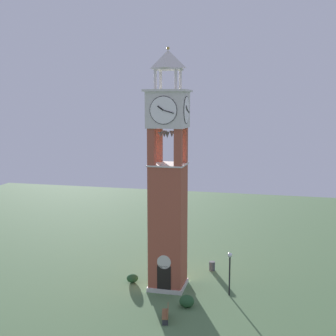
{
  "coord_description": "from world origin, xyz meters",
  "views": [
    {
      "loc": [
        8.41,
        -34.54,
        14.85
      ],
      "look_at": [
        0.0,
        0.0,
        9.72
      ],
      "focal_mm": 49.4,
      "sensor_mm": 36.0,
      "label": 1
    }
  ],
  "objects": [
    {
      "name": "clock_tower",
      "position": [
        -0.0,
        -0.0,
        8.11
      ],
      "size": [
        3.22,
        3.22,
        18.93
      ],
      "color": "#9E4C38",
      "rests_on": "ground"
    },
    {
      "name": "shrub_near_entry",
      "position": [
        2.2,
        -3.25,
        0.44
      ],
      "size": [
        1.08,
        1.08,
        0.89
      ],
      "primitive_type": "ellipsoid",
      "color": "#234C28",
      "rests_on": "ground"
    },
    {
      "name": "ground",
      "position": [
        0.0,
        0.0,
        0.0
      ],
      "size": [
        80.0,
        80.0,
        0.0
      ],
      "primitive_type": "plane",
      "color": "#517547"
    },
    {
      "name": "trash_bin",
      "position": [
        2.92,
        4.54,
        0.4
      ],
      "size": [
        0.52,
        0.52,
        0.8
      ],
      "primitive_type": "cylinder",
      "color": "#4C4C51",
      "rests_on": "ground"
    },
    {
      "name": "shrub_left_of_tower",
      "position": [
        -3.11,
        0.28,
        0.34
      ],
      "size": [
        0.95,
        0.95,
        0.69
      ],
      "primitive_type": "ellipsoid",
      "color": "#234C28",
      "rests_on": "ground"
    },
    {
      "name": "lamp_post",
      "position": [
        4.99,
        -0.45,
        2.4
      ],
      "size": [
        0.36,
        0.36,
        3.41
      ],
      "color": "black",
      "rests_on": "ground"
    },
    {
      "name": "park_bench",
      "position": [
        1.24,
        -5.61,
        0.48
      ],
      "size": [
        0.79,
        1.66,
        0.95
      ],
      "color": "brown",
      "rests_on": "ground"
    }
  ]
}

